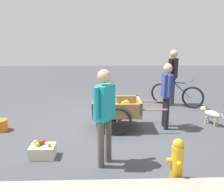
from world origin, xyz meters
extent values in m
plane|color=#3D3F44|center=(0.00, 0.00, 0.00)|extent=(24.00, 24.00, 0.00)
cube|color=#937047|center=(-0.17, 0.19, 0.40)|extent=(1.11, 0.82, 0.10)
cube|color=#937047|center=(0.35, 0.19, 0.57)|extent=(0.07, 0.80, 0.24)
cube|color=#937047|center=(-0.69, 0.20, 0.57)|extent=(0.07, 0.80, 0.24)
cube|color=#937047|center=(-0.17, 0.56, 0.57)|extent=(1.10, 0.08, 0.24)
cube|color=#937047|center=(-0.18, -0.18, 0.57)|extent=(1.10, 0.08, 0.24)
torus|color=black|center=(-0.17, 0.63, 0.32)|extent=(0.64, 0.07, 0.64)
torus|color=black|center=(-0.18, -0.25, 0.32)|extent=(0.64, 0.07, 0.64)
cylinder|color=gray|center=(-0.17, 0.19, 0.32)|extent=(0.05, 0.88, 0.04)
cylinder|color=#937047|center=(-0.99, 0.54, 0.55)|extent=(0.55, 0.04, 0.04)
cylinder|color=#937047|center=(-1.00, -0.14, 0.55)|extent=(0.55, 0.04, 0.04)
cylinder|color=gray|center=(0.30, 0.19, 0.18)|extent=(0.04, 0.04, 0.35)
ellipsoid|color=gold|center=(-0.05, 0.31, 0.58)|extent=(0.19, 0.08, 0.14)
ellipsoid|color=gold|center=(-0.04, 0.32, 0.59)|extent=(0.19, 0.06, 0.09)
ellipsoid|color=gold|center=(-0.03, 0.32, 0.60)|extent=(0.19, 0.10, 0.08)
ellipsoid|color=gold|center=(-0.01, 0.33, 0.61)|extent=(0.17, 0.06, 0.15)
ellipsoid|color=gold|center=(0.04, -0.01, 0.56)|extent=(0.17, 0.10, 0.16)
ellipsoid|color=gold|center=(0.05, 0.00, 0.57)|extent=(0.19, 0.10, 0.10)
ellipsoid|color=gold|center=(0.06, 0.01, 0.58)|extent=(0.19, 0.08, 0.05)
ellipsoid|color=gold|center=(0.07, 0.01, 0.59)|extent=(0.19, 0.10, 0.10)
ellipsoid|color=gold|center=(0.09, 0.02, 0.60)|extent=(0.18, 0.10, 0.15)
ellipsoid|color=gold|center=(-0.15, -0.06, 0.57)|extent=(0.19, 0.10, 0.12)
ellipsoid|color=gold|center=(-0.14, -0.05, 0.58)|extent=(0.19, 0.05, 0.09)
ellipsoid|color=gold|center=(-0.13, -0.05, 0.59)|extent=(0.18, 0.07, 0.05)
ellipsoid|color=gold|center=(-0.12, -0.04, 0.60)|extent=(0.19, 0.07, 0.11)
ellipsoid|color=gold|center=(-0.11, -0.04, 0.61)|extent=(0.18, 0.10, 0.15)
ellipsoid|color=gold|center=(-0.59, 0.41, 0.55)|extent=(0.18, 0.08, 0.14)
ellipsoid|color=gold|center=(-0.58, 0.42, 0.56)|extent=(0.19, 0.09, 0.10)
ellipsoid|color=gold|center=(-0.57, 0.43, 0.57)|extent=(0.19, 0.08, 0.05)
ellipsoid|color=gold|center=(-0.56, 0.43, 0.58)|extent=(0.19, 0.10, 0.10)
ellipsoid|color=gold|center=(-0.55, 0.44, 0.59)|extent=(0.18, 0.09, 0.13)
ellipsoid|color=gold|center=(-0.42, -0.10, 0.52)|extent=(0.18, 0.06, 0.15)
ellipsoid|color=gold|center=(-0.40, -0.09, 0.53)|extent=(0.18, 0.05, 0.07)
ellipsoid|color=gold|center=(-0.39, -0.09, 0.54)|extent=(0.19, 0.05, 0.08)
ellipsoid|color=gold|center=(-0.37, -0.08, 0.55)|extent=(0.17, 0.10, 0.15)
ellipsoid|color=gold|center=(-0.15, 0.48, 0.63)|extent=(0.18, 0.10, 0.13)
ellipsoid|color=gold|center=(-0.13, 0.49, 0.64)|extent=(0.18, 0.07, 0.05)
ellipsoid|color=gold|center=(-0.11, 0.49, 0.65)|extent=(0.18, 0.09, 0.14)
ellipsoid|color=gold|center=(-0.41, 0.10, 0.60)|extent=(0.18, 0.09, 0.13)
ellipsoid|color=gold|center=(-0.39, 0.11, 0.61)|extent=(0.18, 0.07, 0.05)
ellipsoid|color=gold|center=(-0.37, 0.12, 0.62)|extent=(0.18, 0.10, 0.13)
ellipsoid|color=gold|center=(-0.29, 0.27, 0.50)|extent=(0.18, 0.07, 0.13)
ellipsoid|color=gold|center=(-0.28, 0.27, 0.51)|extent=(0.19, 0.09, 0.08)
ellipsoid|color=gold|center=(-0.26, 0.28, 0.52)|extent=(0.19, 0.10, 0.07)
ellipsoid|color=gold|center=(-0.25, 0.29, 0.53)|extent=(0.18, 0.06, 0.12)
cylinder|color=black|center=(-1.32, 0.32, 0.38)|extent=(0.11, 0.11, 0.75)
cylinder|color=black|center=(-1.32, 0.10, 0.38)|extent=(0.11, 0.11, 0.75)
cube|color=navy|center=(-1.32, 0.21, 1.02)|extent=(0.20, 0.34, 0.53)
sphere|color=tan|center=(-1.32, 0.21, 1.42)|extent=(0.20, 0.20, 0.20)
cylinder|color=navy|center=(-1.32, 0.43, 1.05)|extent=(0.08, 0.09, 0.48)
cylinder|color=navy|center=(-1.32, -0.01, 1.05)|extent=(0.08, 0.16, 0.49)
torus|color=black|center=(-2.53, -1.35, 0.33)|extent=(0.58, 0.41, 0.66)
torus|color=black|center=(-1.70, -1.90, 0.33)|extent=(0.58, 0.41, 0.66)
cylinder|color=#234C93|center=(-2.11, -1.63, 0.73)|extent=(0.52, 0.36, 0.04)
cylinder|color=#234C93|center=(-2.01, -1.69, 0.56)|extent=(0.11, 0.09, 0.45)
cylinder|color=#234C93|center=(-2.26, -1.53, 0.51)|extent=(0.46, 0.32, 0.43)
ellipsoid|color=black|center=(-2.00, -1.71, 0.82)|extent=(0.20, 0.08, 0.06)
cylinder|color=#234C93|center=(-2.49, -1.38, 0.83)|extent=(0.28, 0.40, 0.03)
cylinder|color=#4C4742|center=(-2.05, -1.80, 0.42)|extent=(0.11, 0.11, 0.85)
cylinder|color=#4C4742|center=(-1.93, -1.62, 0.42)|extent=(0.11, 0.11, 0.85)
cube|color=black|center=(-1.99, -1.71, 1.15)|extent=(0.35, 0.39, 0.60)
sphere|color=tan|center=(-1.99, -1.71, 1.60)|extent=(0.23, 0.23, 0.23)
cylinder|color=black|center=(-2.11, -1.89, 1.18)|extent=(0.08, 0.10, 0.54)
cylinder|color=black|center=(-1.87, -1.53, 1.18)|extent=(0.08, 0.09, 0.54)
ellipsoid|color=beige|center=(-2.51, 0.06, 0.27)|extent=(0.37, 0.47, 0.18)
sphere|color=beige|center=(-2.38, -0.18, 0.33)|extent=(0.14, 0.14, 0.14)
cylinder|color=beige|center=(-2.64, 0.30, 0.31)|extent=(0.07, 0.11, 0.12)
cylinder|color=beige|center=(-2.40, -0.03, 0.09)|extent=(0.04, 0.04, 0.18)
cylinder|color=beige|center=(-2.49, -0.08, 0.09)|extent=(0.04, 0.04, 0.18)
cylinder|color=beige|center=(-2.52, 0.20, 0.09)|extent=(0.04, 0.04, 0.18)
cylinder|color=beige|center=(-2.62, 0.15, 0.09)|extent=(0.04, 0.04, 0.18)
cylinder|color=gold|center=(-0.96, 2.35, 0.28)|extent=(0.18, 0.18, 0.55)
sphere|color=gold|center=(-0.96, 2.35, 0.59)|extent=(0.16, 0.16, 0.16)
cylinder|color=gold|center=(-0.85, 2.35, 0.33)|extent=(0.10, 0.07, 0.07)
cylinder|color=gold|center=(-0.96, 2.46, 0.33)|extent=(0.07, 0.10, 0.07)
cylinder|color=orange|center=(2.49, 0.27, 0.13)|extent=(0.29, 0.29, 0.26)
cube|color=beige|center=(1.22, 1.57, 0.11)|extent=(0.44, 0.32, 0.22)
sphere|color=#99BF33|center=(1.09, 1.62, 0.26)|extent=(0.08, 0.08, 0.08)
sphere|color=#99BF33|center=(1.35, 1.52, 0.26)|extent=(0.09, 0.09, 0.09)
sphere|color=red|center=(1.28, 1.56, 0.26)|extent=(0.09, 0.09, 0.09)
sphere|color=red|center=(1.23, 1.51, 0.26)|extent=(0.09, 0.09, 0.09)
sphere|color=#99BF33|center=(1.30, 1.60, 0.26)|extent=(0.08, 0.08, 0.08)
sphere|color=#B23319|center=(1.30, 1.55, 0.26)|extent=(0.08, 0.08, 0.08)
cylinder|color=#4C4742|center=(0.17, 1.94, 0.40)|extent=(0.11, 0.11, 0.80)
cylinder|color=#4C4742|center=(0.05, 1.76, 0.40)|extent=(0.11, 0.11, 0.80)
cube|color=teal|center=(0.11, 1.85, 1.09)|extent=(0.36, 0.39, 0.57)
sphere|color=tan|center=(0.11, 1.85, 1.51)|extent=(0.22, 0.22, 0.22)
cylinder|color=teal|center=(0.23, 2.03, 1.12)|extent=(0.08, 0.09, 0.51)
cylinder|color=teal|center=(-0.01, 1.67, 1.12)|extent=(0.08, 0.17, 0.52)
camera|label=1|loc=(0.11, 5.59, 2.13)|focal=38.93mm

